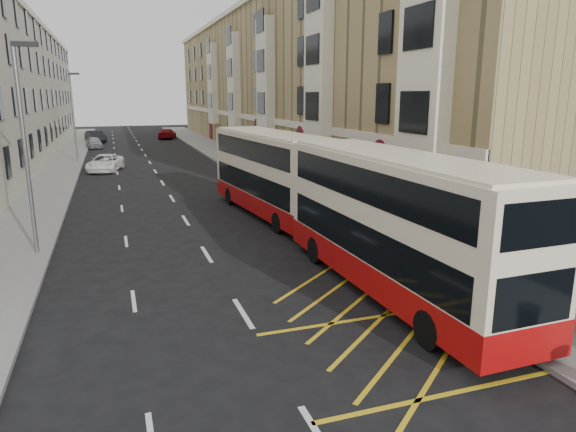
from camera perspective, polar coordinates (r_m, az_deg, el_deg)
name	(u,v)px	position (r m, az deg, el deg)	size (l,w,h in m)	color
ground	(287,384)	(11.99, -0.14, -18.17)	(200.00, 200.00, 0.00)	black
pavement_right	(261,173)	(41.71, -3.04, 4.84)	(4.00, 120.00, 0.15)	slate
pavement_left	(52,183)	(40.38, -24.73, 3.34)	(3.00, 120.00, 0.15)	slate
kerb_right	(237,174)	(41.22, -5.72, 4.69)	(0.25, 120.00, 0.15)	gray
kerb_left	(75,182)	(40.25, -22.61, 3.52)	(0.25, 120.00, 0.15)	gray
road_markings	(146,156)	(55.13, -15.50, 6.40)	(10.00, 110.00, 0.01)	silver
terrace_right	(282,82)	(57.98, -0.70, 14.64)	(10.75, 79.00, 15.25)	tan
guard_railing	(399,249)	(18.93, 12.28, -3.55)	(0.06, 6.56, 1.01)	red
street_lamp_near	(25,139)	(21.95, -27.16, 7.66)	(0.93, 0.18, 8.00)	slate
street_lamp_far	(74,112)	(51.79, -22.73, 10.58)	(0.93, 0.18, 8.00)	slate
double_decker_front	(395,224)	(16.51, 11.85, -0.87)	(2.86, 11.33, 4.50)	#F6E6C0
double_decker_rear	(271,174)	(26.86, -1.90, 4.72)	(3.61, 11.14, 4.36)	#F6E6C0
pedestrian_near	(539,311)	(14.23, 26.10, -9.47)	(0.68, 0.45, 1.86)	black
pedestrian_mid	(487,260)	(18.08, 21.26, -4.55)	(0.81, 0.63, 1.68)	black
pedestrian_far	(483,287)	(15.64, 20.81, -7.41)	(0.94, 0.39, 1.61)	black
white_van	(105,163)	(45.49, -19.66, 5.57)	(2.27, 4.92, 1.37)	white
car_silver	(94,143)	(65.44, -20.74, 7.65)	(1.58, 3.94, 1.34)	#9D9FA5
car_dark	(95,137)	(73.11, -20.61, 8.26)	(1.65, 4.73, 1.56)	black
car_red	(167,134)	(76.37, -13.30, 8.89)	(2.01, 4.94, 1.43)	#99040F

